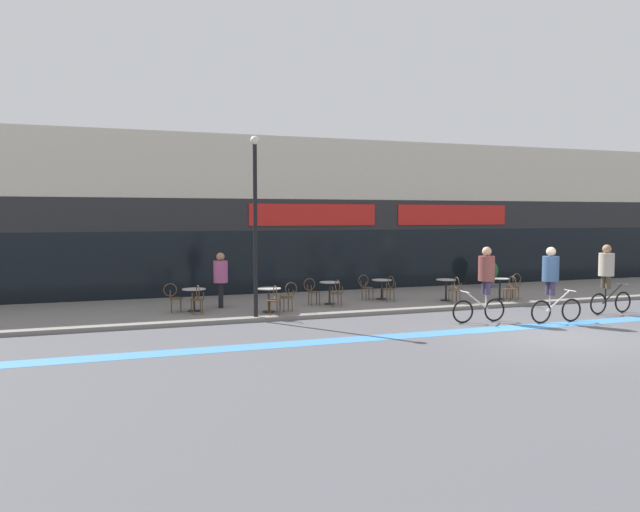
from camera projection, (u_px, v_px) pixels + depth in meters
name	position (u px, v px, depth m)	size (l,w,h in m)	color
ground_plane	(554.00, 335.00, 16.12)	(120.00, 120.00, 0.00)	#4C4C51
sidewalk_slab	(418.00, 298.00, 22.92)	(40.00, 5.50, 0.12)	slate
storefront_facade	(366.00, 217.00, 27.16)	(40.00, 4.06, 6.11)	beige
bike_lane_stripe	(524.00, 327.00, 17.26)	(36.00, 0.70, 0.01)	#3D7AB7
bistro_table_0	(194.00, 295.00, 19.31)	(0.73, 0.73, 0.70)	black
bistro_table_1	(269.00, 295.00, 19.13)	(0.74, 0.74, 0.75)	black
bistro_table_2	(330.00, 288.00, 20.85)	(0.67, 0.67, 0.75)	black
bistro_table_3	(382.00, 285.00, 22.09)	(0.70, 0.70, 0.70)	black
bistro_table_4	(446.00, 285.00, 21.74)	(0.69, 0.69, 0.75)	black
bistro_table_5	(500.00, 285.00, 22.03)	(0.63, 0.63, 0.76)	black
cafe_chair_0_near	(197.00, 297.00, 18.72)	(0.42, 0.59, 0.90)	#4C3823
cafe_chair_0_side	(173.00, 296.00, 19.10)	(0.59, 0.43, 0.90)	#4C3823
cafe_chair_1_near	(274.00, 298.00, 18.54)	(0.41, 0.58, 0.90)	#4C3823
cafe_chair_1_side	(288.00, 295.00, 19.35)	(0.60, 0.45, 0.90)	#4C3823
cafe_chair_2_near	(336.00, 291.00, 20.27)	(0.40, 0.57, 0.90)	#4C3823
cafe_chair_2_side	(312.00, 290.00, 20.64)	(0.58, 0.41, 0.90)	#4C3823
cafe_chair_3_near	(390.00, 287.00, 21.50)	(0.42, 0.58, 0.90)	#4C3823
cafe_chair_3_side	(366.00, 285.00, 21.87)	(0.59, 0.44, 0.90)	#4C3823
cafe_chair_4_near	(455.00, 288.00, 21.15)	(0.45, 0.60, 0.90)	#4C3823
cafe_chair_5_near	(511.00, 287.00, 21.45)	(0.42, 0.59, 0.90)	#4C3823
cafe_chair_5_side	(514.00, 284.00, 22.25)	(0.59, 0.43, 0.90)	#4C3823
planter_pot	(489.00, 273.00, 25.81)	(0.73, 0.73, 1.12)	#4C4C51
lamp_post	(255.00, 213.00, 18.12)	(0.26, 0.26, 5.27)	black
cyclist_0	(485.00, 277.00, 18.02)	(1.71, 0.51, 2.19)	black
cyclist_1	(607.00, 273.00, 19.53)	(1.72, 0.52, 2.18)	black
cyclist_2	(552.00, 278.00, 17.86)	(1.73, 0.50, 2.20)	black
pedestrian_near_end	(221.00, 275.00, 20.07)	(0.54, 0.54, 1.78)	black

